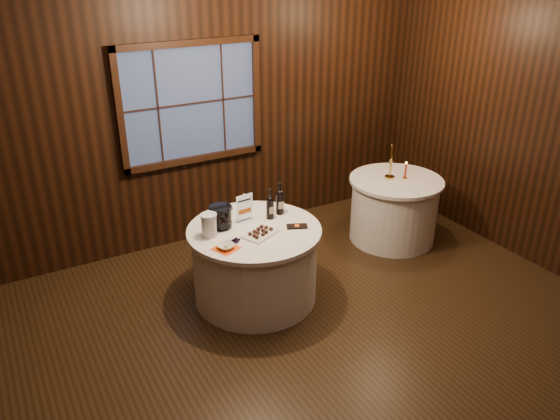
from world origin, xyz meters
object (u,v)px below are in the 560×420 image
side_table (394,209)px  port_bottle_left (270,206)px  port_bottle_right (280,200)px  chocolate_box (297,226)px  chocolate_plate (260,233)px  red_candle (405,172)px  grape_bunch (236,241)px  brass_candlestick (391,166)px  cracker_bowl (226,246)px  sign_stand (244,212)px  ice_bucket (221,217)px  glass_pitcher (209,225)px  main_table (255,263)px

side_table → port_bottle_left: size_ratio=3.49×
port_bottle_right → chocolate_box: size_ratio=1.71×
chocolate_plate → red_candle: 2.14m
grape_bunch → red_candle: bearing=10.5°
side_table → port_bottle_right: port_bottle_right is taller
side_table → brass_candlestick: 0.54m
port_bottle_right → grape_bunch: bearing=-143.6°
cracker_bowl → port_bottle_right: bearing=26.8°
port_bottle_left → side_table: bearing=4.8°
sign_stand → brass_candlestick: size_ratio=0.68×
ice_bucket → glass_pitcher: size_ratio=1.01×
port_bottle_right → ice_bucket: (-0.64, 0.00, -0.03)m
port_bottle_left → port_bottle_right: 0.14m
grape_bunch → brass_candlestick: (2.22, 0.54, 0.13)m
side_table → sign_stand: sign_stand is taller
port_bottle_left → cracker_bowl: 0.72m
ice_bucket → cracker_bowl: bearing=-108.3°
ice_bucket → chocolate_plate: 0.41m
main_table → ice_bucket: size_ratio=5.78×
sign_stand → brass_candlestick: (1.96, 0.18, 0.05)m
port_bottle_left → glass_pitcher: (-0.66, -0.05, -0.02)m
cracker_bowl → brass_candlestick: bearing=14.1°
chocolate_plate → glass_pitcher: 0.47m
sign_stand → chocolate_box: 0.53m
red_candle → grape_bunch: bearing=-169.5°
sign_stand → ice_bucket: size_ratio=1.30×
side_table → grape_bunch: 2.35m
main_table → glass_pitcher: glass_pitcher is taller
sign_stand → cracker_bowl: (-0.39, -0.41, -0.08)m
port_bottle_right → glass_pitcher: bearing=-164.5°
sign_stand → red_candle: 2.10m
main_table → red_candle: 2.16m
sign_stand → chocolate_plate: bearing=-95.5°
glass_pitcher → brass_candlestick: bearing=-12.9°
side_table → sign_stand: size_ratio=3.76×
chocolate_box → port_bottle_left: bearing=139.0°
sign_stand → red_candle: bearing=-2.8°
port_bottle_right → chocolate_plate: port_bottle_right is taller
main_table → glass_pitcher: (-0.42, 0.08, 0.49)m
main_table → side_table: 2.02m
ice_bucket → cracker_bowl: size_ratio=1.46×
cracker_bowl → grape_bunch: bearing=22.5°
ice_bucket → red_candle: bearing=2.4°
brass_candlestick → glass_pitcher: bearing=-172.9°
main_table → glass_pitcher: bearing=169.8°
port_bottle_right → port_bottle_left: bearing=-152.4°
ice_bucket → brass_candlestick: size_ratio=0.53×
cracker_bowl → brass_candlestick: size_ratio=0.36×
glass_pitcher → main_table: bearing=-30.2°
chocolate_box → glass_pitcher: bearing=-172.4°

